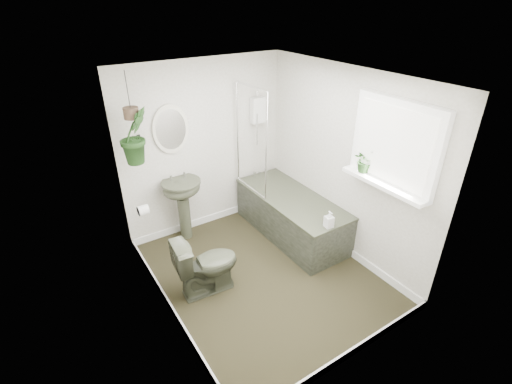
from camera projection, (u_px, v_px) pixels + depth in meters
floor at (263, 274)px, 4.45m from camera, size 2.30×2.80×0.02m
ceiling at (265, 76)px, 3.34m from camera, size 2.30×2.80×0.02m
wall_back at (205, 148)px, 4.94m from camera, size 2.30×0.02×2.30m
wall_front at (366, 261)px, 2.86m from camera, size 2.30×0.02×2.30m
wall_left at (157, 222)px, 3.34m from camera, size 0.02×2.80×2.30m
wall_right at (344, 165)px, 4.45m from camera, size 0.02×2.80×2.30m
skirting at (263, 271)px, 4.42m from camera, size 2.30×2.80×0.10m
bathtub at (291, 215)px, 5.06m from camera, size 0.72×1.72×0.58m
bath_screen at (251, 141)px, 4.79m from camera, size 0.04×0.72×1.40m
shower_box at (258, 110)px, 5.08m from camera, size 0.20×0.10×0.35m
oval_mirror at (171, 129)px, 4.52m from camera, size 0.46×0.03×0.62m
wall_sconce at (140, 144)px, 4.37m from camera, size 0.04×0.04×0.22m
toilet_roll_holder at (143, 210)px, 4.01m from camera, size 0.11×0.11×0.11m
window_recess at (395, 145)px, 3.66m from camera, size 0.08×1.00×0.90m
window_sill at (383, 184)px, 3.83m from camera, size 0.18×1.00×0.04m
window_blinds at (392, 145)px, 3.64m from camera, size 0.01×0.86×0.76m
toilet at (207, 264)px, 4.06m from camera, size 0.72×0.45×0.70m
pedestal_sink at (184, 210)px, 4.93m from camera, size 0.59×0.54×0.86m
sill_plant at (365, 160)px, 3.99m from camera, size 0.25×0.22×0.26m
hanging_plant at (135, 136)px, 3.99m from camera, size 0.41×0.36×0.62m
soap_bottle at (329, 219)px, 4.25m from camera, size 0.10×0.11×0.20m
hanging_pot at (131, 113)px, 3.87m from camera, size 0.16×0.16×0.12m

